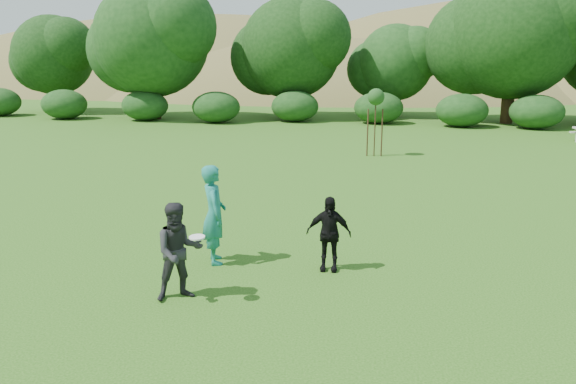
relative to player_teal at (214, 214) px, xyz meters
name	(u,v)px	position (x,y,z in m)	size (l,w,h in m)	color
ground	(262,288)	(1.23, -1.17, -1.02)	(120.00, 120.00, 0.00)	#19470C
player_teal	(214,214)	(0.00, 0.00, 0.00)	(0.75, 0.49, 2.05)	#197367
player_grey	(179,251)	(-0.09, -1.83, -0.15)	(0.84, 0.66, 1.74)	#28272A
player_black	(329,234)	(2.35, -0.07, -0.27)	(0.89, 0.37, 1.51)	black
frisbee	(197,237)	(0.30, -1.99, 0.18)	(0.27, 0.27, 0.04)	white
sapling	(376,99)	(3.09, 13.33, 1.40)	(0.70, 0.70, 2.85)	#372315
hillside	(358,174)	(0.67, 67.28, -12.99)	(150.00, 72.00, 52.00)	olive
tree_row	(401,45)	(4.46, 27.51, 3.85)	(53.92, 10.38, 9.62)	#3A2616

